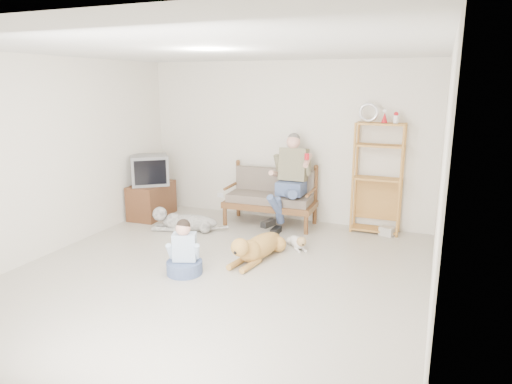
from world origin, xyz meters
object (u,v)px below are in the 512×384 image
at_px(loveseat, 272,196).
at_px(golden_retriever, 257,247).
at_px(tv_stand, 152,200).
at_px(etagere, 377,177).

xyz_separation_m(loveseat, golden_retriever, (0.38, -1.61, -0.31)).
height_order(tv_stand, golden_retriever, tv_stand).
xyz_separation_m(etagere, tv_stand, (-3.82, -0.61, -0.60)).
xyz_separation_m(tv_stand, golden_retriever, (2.51, -1.19, -0.13)).
distance_m(etagere, golden_retriever, 2.34).
bearing_deg(etagere, loveseat, -173.69).
bearing_deg(tv_stand, golden_retriever, -28.41).
bearing_deg(tv_stand, etagere, 5.99).
bearing_deg(loveseat, etagere, 4.31).
relative_size(loveseat, tv_stand, 1.65).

